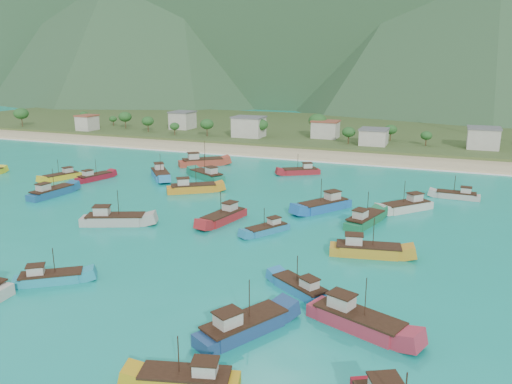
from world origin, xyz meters
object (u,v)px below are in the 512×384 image
(boat_1, at_px, (243,327))
(boat_18, at_px, (407,207))
(boat_25, at_px, (357,321))
(boat_10, at_px, (267,230))
(boat_4, at_px, (207,176))
(boat_26, at_px, (300,289))
(boat_15, at_px, (224,217))
(boat_20, at_px, (300,172))
(boat_9, at_px, (365,220))
(boat_28, at_px, (94,178))
(boat_27, at_px, (50,279))
(boat_22, at_px, (367,251))
(boat_2, at_px, (192,189))
(boat_31, at_px, (202,162))
(boat_23, at_px, (457,196))
(boat_5, at_px, (187,381))
(boat_17, at_px, (114,220))
(boat_6, at_px, (160,175))
(boat_8, at_px, (324,206))
(boat_19, at_px, (52,193))
(boat_13, at_px, (62,177))

(boat_1, relative_size, boat_18, 1.08)
(boat_25, bearing_deg, boat_10, -121.64)
(boat_4, relative_size, boat_26, 1.30)
(boat_15, bearing_deg, boat_10, 174.85)
(boat_18, bearing_deg, boat_20, 2.05)
(boat_4, xyz_separation_m, boat_26, (41.05, -54.25, -0.28))
(boat_18, bearing_deg, boat_26, 119.73)
(boat_4, xyz_separation_m, boat_9, (44.16, -22.47, -0.07))
(boat_4, height_order, boat_18, boat_4)
(boat_9, bearing_deg, boat_28, -172.36)
(boat_15, xyz_separation_m, boat_27, (-10.74, -33.29, -0.19))
(boat_18, relative_size, boat_22, 0.93)
(boat_4, distance_m, boat_28, 28.77)
(boat_2, relative_size, boat_31, 0.91)
(boat_9, relative_size, boat_23, 1.23)
(boat_2, xyz_separation_m, boat_4, (-2.88, 13.09, 0.03))
(boat_22, height_order, boat_31, boat_31)
(boat_4, bearing_deg, boat_10, -109.06)
(boat_5, xyz_separation_m, boat_17, (-35.95, 37.27, 0.25))
(boat_17, distance_m, boat_27, 25.27)
(boat_4, height_order, boat_17, boat_17)
(boat_1, distance_m, boat_4, 76.47)
(boat_2, relative_size, boat_9, 0.98)
(boat_31, bearing_deg, boat_9, 15.77)
(boat_1, relative_size, boat_6, 1.03)
(boat_17, height_order, boat_25, boat_17)
(boat_8, bearing_deg, boat_20, -31.26)
(boat_23, distance_m, boat_31, 70.20)
(boat_4, height_order, boat_31, boat_31)
(boat_8, height_order, boat_31, boat_31)
(boat_15, relative_size, boat_31, 0.92)
(boat_19, distance_m, boat_27, 48.83)
(boat_1, bearing_deg, boat_17, 173.26)
(boat_1, distance_m, boat_23, 73.12)
(boat_2, bearing_deg, boat_5, -6.71)
(boat_5, bearing_deg, boat_6, 18.53)
(boat_26, bearing_deg, boat_23, 14.15)
(boat_17, distance_m, boat_28, 39.09)
(boat_18, height_order, boat_19, boat_18)
(boat_5, xyz_separation_m, boat_22, (10.25, 38.86, 0.18))
(boat_18, distance_m, boat_22, 27.67)
(boat_1, bearing_deg, boat_22, 101.52)
(boat_10, xyz_separation_m, boat_26, (12.26, -20.82, 0.06))
(boat_1, height_order, boat_23, boat_1)
(boat_15, xyz_separation_m, boat_25, (30.61, -30.06, 0.07))
(boat_26, bearing_deg, boat_10, 62.98)
(boat_1, bearing_deg, boat_2, 152.46)
(boat_13, distance_m, boat_20, 62.32)
(boat_10, bearing_deg, boat_26, 151.80)
(boat_22, height_order, boat_25, boat_25)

